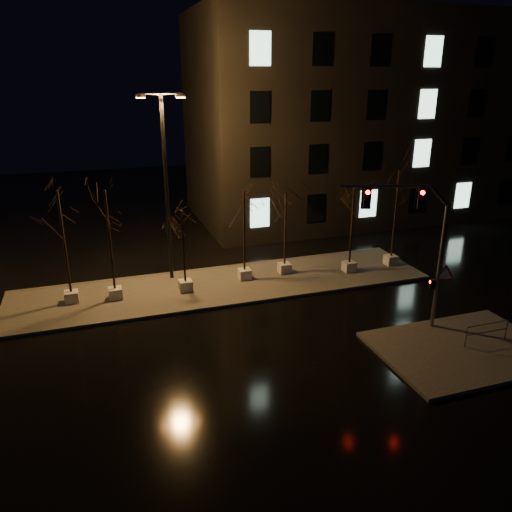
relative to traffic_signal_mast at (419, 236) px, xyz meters
name	(u,v)px	position (x,y,z in m)	size (l,w,h in m)	color
ground	(262,339)	(-6.50, 1.15, -4.30)	(90.00, 90.00, 0.00)	black
median	(225,285)	(-6.50, 7.15, -4.22)	(22.00, 5.00, 0.15)	#4B4943
sidewalk_corner	(463,349)	(1.00, -2.35, -4.22)	(7.00, 5.00, 0.15)	#4B4943
building	(356,118)	(7.50, 19.15, 3.20)	(25.00, 12.00, 15.00)	black
tree_0	(61,216)	(-14.21, 7.34, 0.18)	(1.80, 1.80, 5.70)	silver
tree_1	(107,216)	(-12.15, 7.09, 0.11)	(1.80, 1.80, 5.61)	silver
tree_2	(183,229)	(-8.66, 6.94, -0.83)	(1.80, 1.80, 4.37)	silver
tree_3	(244,211)	(-5.30, 7.49, -0.34)	(1.80, 1.80, 5.01)	silver
tree_4	(286,211)	(-2.91, 7.65, -0.58)	(1.80, 1.80, 4.71)	silver
tree_5	(353,206)	(0.66, 6.72, -0.36)	(1.80, 1.80, 4.99)	silver
tree_6	(397,192)	(3.50, 6.89, 0.16)	(1.80, 1.80, 5.69)	silver
traffic_signal_mast	(419,236)	(0.00, 0.00, 0.00)	(4.88, 1.88, 6.32)	slate
streetlight_main	(166,177)	(-9.04, 8.93, 1.43)	(2.42, 0.48, 9.68)	black
guard_rail_a	(487,330)	(2.10, -2.33, -3.56)	(2.11, 0.05, 0.91)	slate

